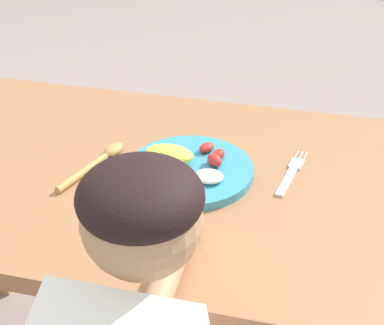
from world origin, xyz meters
TOP-DOWN VIEW (x-y plane):
  - dining_table at (0.00, 0.00)m, footprint 1.44×0.72m
  - plate at (0.09, 0.01)m, footprint 0.26×0.26m
  - fork at (0.30, 0.05)m, footprint 0.05×0.18m
  - spoon at (-0.10, -0.00)m, footprint 0.09×0.21m

SIDE VIEW (x-z plane):
  - dining_table at x=0.00m, z-range 0.27..1.01m
  - fork at x=0.30m, z-range 0.74..0.75m
  - spoon at x=-0.10m, z-range 0.74..0.76m
  - plate at x=0.09m, z-range 0.73..0.78m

